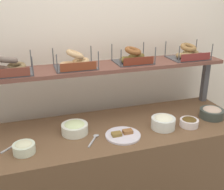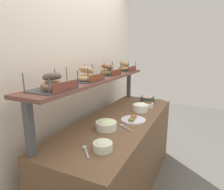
% 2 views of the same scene
% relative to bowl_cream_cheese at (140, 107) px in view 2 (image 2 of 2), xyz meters
% --- Properties ---
extents(ground_plane, '(8.00, 8.00, 0.00)m').
position_rel_bowl_cream_cheese_xyz_m(ground_plane, '(-0.34, 0.12, -0.90)').
color(ground_plane, '#595651').
extents(back_wall, '(3.25, 0.06, 2.40)m').
position_rel_bowl_cream_cheese_xyz_m(back_wall, '(-0.34, 0.67, 0.30)').
color(back_wall, white).
rests_on(back_wall, ground_plane).
extents(deli_counter, '(2.05, 0.70, 0.85)m').
position_rel_bowl_cream_cheese_xyz_m(deli_counter, '(-0.34, 0.12, -0.48)').
color(deli_counter, brown).
rests_on(deli_counter, ground_plane).
extents(shelf_riser_left, '(0.05, 0.05, 0.40)m').
position_rel_bowl_cream_cheese_xyz_m(shelf_riser_left, '(-1.30, 0.39, 0.15)').
color(shelf_riser_left, '#4C4C51').
rests_on(shelf_riser_left, deli_counter).
extents(shelf_riser_right, '(0.05, 0.05, 0.40)m').
position_rel_bowl_cream_cheese_xyz_m(shelf_riser_right, '(0.63, 0.39, 0.15)').
color(shelf_riser_right, '#4C4C51').
rests_on(shelf_riser_right, deli_counter).
extents(upper_shelf, '(2.01, 0.32, 0.03)m').
position_rel_bowl_cream_cheese_xyz_m(upper_shelf, '(-0.34, 0.39, 0.36)').
color(upper_shelf, brown).
rests_on(upper_shelf, shelf_riser_left).
extents(bowl_cream_cheese, '(0.18, 0.18, 0.11)m').
position_rel_bowl_cream_cheese_xyz_m(bowl_cream_cheese, '(0.00, 0.00, 0.00)').
color(bowl_cream_cheese, white).
rests_on(bowl_cream_cheese, deli_counter).
extents(bowl_potato_salad, '(0.14, 0.14, 0.08)m').
position_rel_bowl_cream_cheese_xyz_m(bowl_potato_salad, '(-1.02, -0.03, -0.01)').
color(bowl_potato_salad, silver).
rests_on(bowl_potato_salad, deli_counter).
extents(bowl_tuna_salad, '(0.19, 0.19, 0.09)m').
position_rel_bowl_cream_cheese_xyz_m(bowl_tuna_salad, '(0.47, 0.04, -0.01)').
color(bowl_tuna_salad, '#3C453F').
rests_on(bowl_tuna_salad, deli_counter).
extents(bowl_scallion_spread, '(0.20, 0.20, 0.09)m').
position_rel_bowl_cream_cheese_xyz_m(bowl_scallion_spread, '(-0.66, 0.13, -0.01)').
color(bowl_scallion_spread, white).
rests_on(bowl_scallion_spread, deli_counter).
extents(bowl_chocolate_spread, '(0.14, 0.14, 0.07)m').
position_rel_bowl_cream_cheese_xyz_m(bowl_chocolate_spread, '(0.21, -0.03, -0.02)').
color(bowl_chocolate_spread, white).
rests_on(bowl_chocolate_spread, deli_counter).
extents(serving_plate_white, '(0.26, 0.26, 0.04)m').
position_rel_bowl_cream_cheese_xyz_m(serving_plate_white, '(-0.34, -0.03, -0.04)').
color(serving_plate_white, white).
rests_on(serving_plate_white, deli_counter).
extents(serving_spoon_near_plate, '(0.11, 0.15, 0.01)m').
position_rel_bowl_cream_cheese_xyz_m(serving_spoon_near_plate, '(-0.54, -0.00, -0.05)').
color(serving_spoon_near_plate, '#B7B7BC').
rests_on(serving_spoon_near_plate, deli_counter).
extents(serving_spoon_by_edge, '(0.15, 0.13, 0.01)m').
position_rel_bowl_cream_cheese_xyz_m(serving_spoon_by_edge, '(-1.08, 0.08, -0.05)').
color(serving_spoon_by_edge, '#B7B7BC').
rests_on(serving_spoon_by_edge, deli_counter).
extents(bagel_basket_poppy, '(0.33, 0.26, 0.14)m').
position_rel_bowl_cream_cheese_xyz_m(bagel_basket_poppy, '(-1.07, 0.36, 0.42)').
color(bagel_basket_poppy, '#4C4C51').
rests_on(bagel_basket_poppy, upper_shelf).
extents(bagel_basket_plain, '(0.32, 0.25, 0.15)m').
position_rel_bowl_cream_cheese_xyz_m(bagel_basket_plain, '(-0.59, 0.37, 0.42)').
color(bagel_basket_plain, '#4C4C51').
rests_on(bagel_basket_plain, upper_shelf).
extents(bagel_basket_cinnamon_raisin, '(0.30, 0.26, 0.14)m').
position_rel_bowl_cream_cheese_xyz_m(bagel_basket_cinnamon_raisin, '(-0.10, 0.39, 0.42)').
color(bagel_basket_cinnamon_raisin, '#4C4C51').
rests_on(bagel_basket_cinnamon_raisin, upper_shelf).
extents(bagel_basket_everything, '(0.33, 0.24, 0.14)m').
position_rel_bowl_cream_cheese_xyz_m(bagel_basket_everything, '(0.40, 0.37, 0.42)').
color(bagel_basket_everything, '#4C4C51').
rests_on(bagel_basket_everything, upper_shelf).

